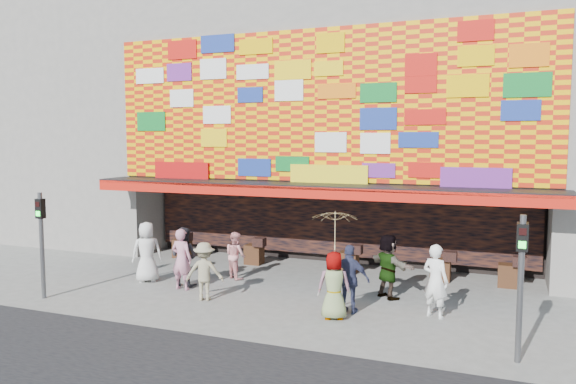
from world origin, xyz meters
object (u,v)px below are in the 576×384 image
at_px(signal_left, 41,233).
at_px(ped_d, 204,271).
at_px(ped_c, 184,256).
at_px(signal_right, 521,272).
at_px(ped_g, 334,285).
at_px(ped_b, 182,259).
at_px(ped_f, 388,266).
at_px(ped_e, 350,279).
at_px(ped_a, 147,252).
at_px(ped_h, 435,281).
at_px(ped_i, 235,255).
at_px(parasol, 334,231).

xyz_separation_m(signal_left, ped_d, (4.32, 1.51, -1.05)).
height_order(signal_left, ped_c, signal_left).
height_order(signal_right, ped_d, signal_right).
xyz_separation_m(signal_right, ped_g, (-4.24, 1.25, -1.01)).
bearing_deg(ped_g, signal_right, 143.61).
bearing_deg(ped_g, ped_b, -30.86).
xyz_separation_m(ped_d, ped_f, (4.71, 2.09, 0.10)).
height_order(ped_c, ped_e, ped_c).
bearing_deg(ped_f, ped_a, 46.77).
bearing_deg(ped_f, ped_g, 108.65).
xyz_separation_m(ped_d, ped_e, (4.07, 0.35, 0.08)).
relative_size(ped_f, ped_h, 0.98).
distance_m(ped_e, ped_i, 4.88).
height_order(signal_right, ped_e, signal_right).
distance_m(ped_c, ped_g, 5.39).
distance_m(signal_left, ped_i, 5.78).
distance_m(ped_e, ped_g, 0.65).
bearing_deg(parasol, ped_h, 24.96).
height_order(signal_right, ped_b, signal_right).
xyz_separation_m(ped_d, ped_i, (-0.30, 2.49, -0.06)).
bearing_deg(ped_e, ped_f, -107.14).
bearing_deg(ped_d, ped_e, 165.71).
relative_size(signal_left, ped_c, 1.66).
distance_m(ped_b, ped_i, 2.00).
bearing_deg(ped_e, ped_a, -3.38).
distance_m(ped_e, ped_h, 2.14).
xyz_separation_m(ped_i, parasol, (4.14, -2.75, 1.46)).
xyz_separation_m(ped_c, ped_f, (6.08, 0.97, 0.01)).
bearing_deg(ped_c, signal_left, 47.13).
xyz_separation_m(ped_e, parasol, (-0.24, -0.60, 1.32)).
xyz_separation_m(ped_g, parasol, (0.00, 0.00, 1.36)).
bearing_deg(ped_b, ped_f, -164.88).
height_order(signal_left, ped_h, signal_left).
bearing_deg(parasol, ped_e, 68.43).
distance_m(ped_b, ped_f, 6.05).
relative_size(signal_left, ped_f, 1.64).
bearing_deg(ped_a, parasol, 131.24).
bearing_deg(ped_c, ped_f, -165.59).
distance_m(ped_b, ped_e, 5.27).
xyz_separation_m(ped_f, parasol, (-0.88, -2.35, 1.30)).
height_order(signal_left, ped_e, signal_left).
bearing_deg(ped_h, ped_a, 20.91).
xyz_separation_m(ped_c, ped_h, (7.53, -0.30, 0.03)).
bearing_deg(ped_e, ped_g, 71.37).
relative_size(ped_b, parasol, 0.93).
xyz_separation_m(ped_g, ped_i, (-4.14, 2.75, -0.10)).
distance_m(ped_d, parasol, 4.09).
bearing_deg(parasol, signal_right, -16.45).
relative_size(signal_left, ped_i, 1.98).
height_order(signal_left, ped_g, signal_left).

